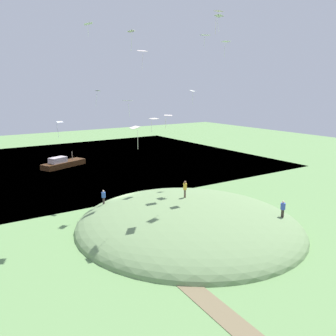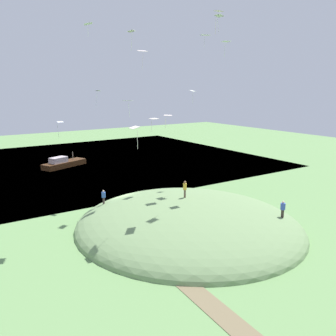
{
  "view_description": "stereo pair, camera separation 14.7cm",
  "coord_description": "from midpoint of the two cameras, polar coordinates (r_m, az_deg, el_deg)",
  "views": [
    {
      "loc": [
        38.63,
        -19.05,
        14.4
      ],
      "look_at": [
        5.11,
        3.62,
        5.45
      ],
      "focal_mm": 39.56,
      "sensor_mm": 36.0,
      "label": 1
    },
    {
      "loc": [
        38.71,
        -18.93,
        14.4
      ],
      "look_at": [
        5.11,
        3.62,
        5.45
      ],
      "focal_mm": 39.56,
      "sensor_mm": 36.0,
      "label": 2
    }
  ],
  "objects": [
    {
      "name": "ground_plane",
      "position": [
        45.43,
        -7.35,
        -6.12
      ],
      "size": [
        160.0,
        160.0,
        0.0
      ],
      "primitive_type": "plane",
      "color": "#638D51"
    },
    {
      "name": "lake_water",
      "position": [
        71.23,
        -17.66,
        0.05
      ],
      "size": [
        52.59,
        80.0,
        0.4
      ],
      "primitive_type": "cube",
      "color": "#2E5A75",
      "rests_on": "ground_plane"
    },
    {
      "name": "grass_hill",
      "position": [
        39.31,
        3.19,
        -9.04
      ],
      "size": [
        24.4,
        23.15,
        5.3
      ],
      "primitive_type": "ellipsoid",
      "color": "#6E8C5A",
      "rests_on": "ground_plane"
    },
    {
      "name": "dirt_path",
      "position": [
        25.5,
        9.38,
        -22.05
      ],
      "size": [
        15.51,
        2.9,
        0.04
      ],
      "primitive_type": "cube",
      "rotation": [
        0.0,
        0.0,
        -0.08
      ],
      "color": "#706245",
      "rests_on": "ground_plane"
    },
    {
      "name": "boat_on_lake",
      "position": [
        70.01,
        -15.8,
        0.71
      ],
      "size": [
        5.56,
        8.81,
        2.54
      ],
      "rotation": [
        0.0,
        0.0,
        5.11
      ],
      "color": "#3C220F",
      "rests_on": "lake_water"
    },
    {
      "name": "person_near_shore",
      "position": [
        39.97,
        2.73,
        -2.94
      ],
      "size": [
        0.43,
        0.43,
        1.85
      ],
      "rotation": [
        0.0,
        0.0,
        3.03
      ],
      "color": "brown",
      "rests_on": "grass_hill"
    },
    {
      "name": "person_watching_kites",
      "position": [
        41.91,
        -9.8,
        -4.2
      ],
      "size": [
        0.63,
        0.63,
        1.59
      ],
      "rotation": [
        0.0,
        0.0,
        5.39
      ],
      "color": "#3D2E2D",
      "rests_on": "grass_hill"
    },
    {
      "name": "person_with_child",
      "position": [
        38.69,
        17.39,
        -5.79
      ],
      "size": [
        0.62,
        0.62,
        1.72
      ],
      "rotation": [
        0.0,
        0.0,
        0.4
      ],
      "color": "#3A3029",
      "rests_on": "grass_hill"
    },
    {
      "name": "kite_0",
      "position": [
        33.28,
        -5.05,
        6.07
      ],
      "size": [
        1.05,
        0.76,
        2.07
      ],
      "color": "white"
    },
    {
      "name": "kite_1",
      "position": [
        34.49,
        0.09,
        8.06
      ],
      "size": [
        1.27,
        1.2,
        1.21
      ],
      "color": "white"
    },
    {
      "name": "kite_2",
      "position": [
        41.52,
        -6.14,
        10.19
      ],
      "size": [
        1.31,
        1.39,
        1.88
      ],
      "color": "white"
    },
    {
      "name": "kite_3",
      "position": [
        46.12,
        -10.69,
        11.34
      ],
      "size": [
        0.76,
        0.69,
        2.07
      ],
      "color": "white"
    },
    {
      "name": "kite_4",
      "position": [
        43.38,
        -2.1,
        7.53
      ],
      "size": [
        1.02,
        1.24,
        1.61
      ],
      "color": "white"
    },
    {
      "name": "kite_5",
      "position": [
        46.77,
        7.97,
        22.12
      ],
      "size": [
        1.06,
        0.74,
        1.99
      ],
      "color": "white"
    },
    {
      "name": "kite_6",
      "position": [
        44.76,
        -5.57,
        20.1
      ],
      "size": [
        1.16,
        1.2,
        2.27
      ],
      "color": "silver"
    },
    {
      "name": "kite_7",
      "position": [
        45.15,
        -3.9,
        17.44
      ],
      "size": [
        0.88,
        1.2,
        2.23
      ],
      "color": "#F4DAD4"
    },
    {
      "name": "kite_8",
      "position": [
        51.44,
        -16.25,
        6.63
      ],
      "size": [
        0.72,
        0.82,
        2.26
      ],
      "color": "silver"
    },
    {
      "name": "kite_9",
      "position": [
        41.98,
        9.01,
        18.6
      ],
      "size": [
        0.75,
        0.99,
        1.61
      ],
      "color": "white"
    },
    {
      "name": "kite_10",
      "position": [
        40.49,
        7.9,
        22.63
      ],
      "size": [
        0.81,
        1.05,
        2.25
      ],
      "color": "#F5DAD5"
    },
    {
      "name": "kite_11",
      "position": [
        45.98,
        3.88,
        11.63
      ],
      "size": [
        0.84,
        0.93,
        1.7
      ],
      "color": "silver"
    },
    {
      "name": "kite_12",
      "position": [
        37.39,
        -12.09,
        20.86
      ],
      "size": [
        1.28,
        1.1,
        1.19
      ],
      "color": "white"
    },
    {
      "name": "kite_13",
      "position": [
        43.59,
        5.83,
        19.67
      ],
      "size": [
        1.04,
        1.24,
        1.27
      ],
      "color": "silver"
    }
  ]
}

